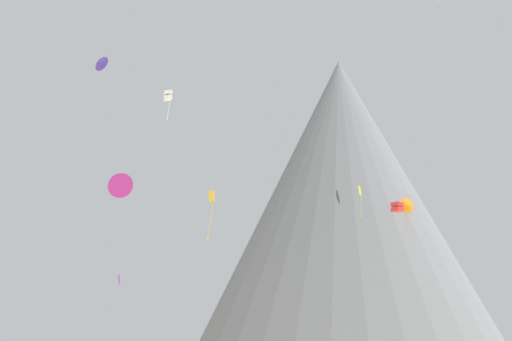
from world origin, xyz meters
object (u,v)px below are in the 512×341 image
kite_gold_mid (211,205)px  kite_orange_mid (408,206)px  kite_red_mid (397,207)px  kite_black_mid (337,197)px  rock_massif (339,225)px  kite_magenta_mid (121,186)px  kite_violet_low (119,280)px  kite_white_high (168,96)px  kite_indigo_high (101,63)px  kite_yellow_mid (360,195)px

kite_gold_mid → kite_orange_mid: bearing=119.7°
kite_red_mid → kite_black_mid: 6.89m
rock_massif → kite_red_mid: bearing=-80.1°
kite_magenta_mid → kite_red_mid: bearing=-141.6°
kite_black_mid → kite_orange_mid: kite_orange_mid is taller
kite_violet_low → kite_black_mid: 28.75m
kite_red_mid → kite_white_high: kite_white_high is taller
kite_white_high → kite_gold_mid: bearing=4.5°
kite_gold_mid → kite_magenta_mid: bearing=-35.3°
rock_massif → kite_red_mid: rock_massif is taller
kite_violet_low → kite_black_mid: (26.90, -5.97, 8.19)m
kite_white_high → kite_indigo_high: (-4.24, -14.52, -1.06)m
kite_gold_mid → rock_massif: bearing=150.7°
kite_magenta_mid → kite_indigo_high: kite_indigo_high is taller
kite_magenta_mid → kite_gold_mid: size_ratio=0.42×
kite_violet_low → kite_yellow_mid: kite_yellow_mid is taller
rock_massif → kite_indigo_high: size_ratio=35.16×
kite_yellow_mid → kite_orange_mid: 9.56m
kite_black_mid → kite_indigo_high: bearing=-75.5°
kite_violet_low → kite_gold_mid: bearing=64.8°
kite_orange_mid → kite_gold_mid: kite_orange_mid is taller
kite_yellow_mid → kite_white_high: 31.05m
kite_white_high → rock_massif: bearing=119.9°
kite_gold_mid → kite_red_mid: bearing=98.0°
kite_violet_low → kite_red_mid: bearing=100.0°
kite_red_mid → kite_white_high: size_ratio=0.32×
rock_massif → kite_white_high: (-22.70, -31.22, 13.60)m
kite_black_mid → kite_white_high: kite_white_high is taller
rock_massif → kite_yellow_mid: rock_massif is taller
kite_red_mid → kite_indigo_high: (-34.34, -3.49, 17.98)m
kite_magenta_mid → kite_indigo_high: bearing=-66.3°
kite_indigo_high → kite_gold_mid: 24.62m
kite_black_mid → kite_gold_mid: bearing=-50.7°
rock_massif → kite_gold_mid: size_ratio=14.04×
kite_violet_low → kite_black_mid: kite_black_mid is taller
kite_black_mid → kite_gold_mid: (-12.78, -6.98, -1.88)m
kite_orange_mid → kite_indigo_high: bearing=170.4°
rock_massif → kite_orange_mid: size_ratio=16.75×
kite_black_mid → kite_indigo_high: (-27.73, -1.83, 16.99)m
kite_red_mid → kite_orange_mid: size_ratio=0.33×
kite_white_high → kite_orange_mid: kite_white_high is taller
rock_massif → kite_magenta_mid: rock_massif is taller
kite_red_mid → kite_indigo_high: 38.92m
kite_red_mid → kite_black_mid: kite_black_mid is taller
kite_yellow_mid → rock_massif: bearing=-114.5°
kite_violet_low → kite_white_high: size_ratio=0.27×
kite_red_mid → kite_magenta_mid: size_ratio=0.67×
kite_indigo_high → kite_orange_mid: 43.08m
kite_violet_low → kite_red_mid: (33.51, -4.31, 7.20)m
kite_yellow_mid → kite_orange_mid: size_ratio=0.93×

